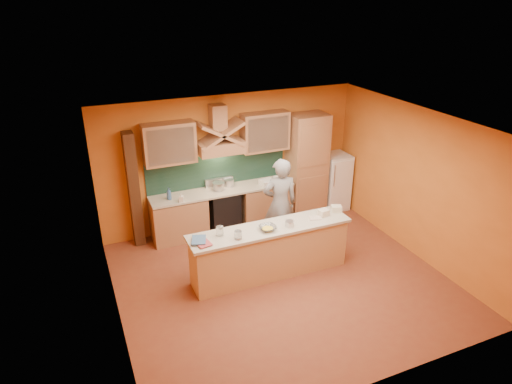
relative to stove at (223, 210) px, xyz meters
name	(u,v)px	position (x,y,z in m)	size (l,w,h in m)	color
floor	(282,281)	(0.30, -2.20, -0.45)	(5.50, 5.00, 0.01)	brown
ceiling	(286,126)	(0.30, -2.20, 2.35)	(5.50, 5.00, 0.01)	white
wall_back	(231,161)	(0.30, 0.30, 0.95)	(5.50, 0.02, 2.80)	orange
wall_front	(379,296)	(0.30, -4.70, 0.95)	(5.50, 0.02, 2.80)	orange
wall_left	(110,244)	(-2.45, -2.20, 0.95)	(0.02, 5.00, 2.80)	orange
wall_right	(417,184)	(3.05, -2.20, 0.95)	(0.02, 5.00, 2.80)	orange
base_cabinet_left	(179,219)	(-0.95, 0.00, -0.02)	(1.10, 0.60, 0.86)	#AE764F
base_cabinet_right	(265,203)	(0.95, 0.00, -0.02)	(1.10, 0.60, 0.86)	#AE764F
counter_top	(223,190)	(0.00, 0.00, 0.45)	(3.00, 0.62, 0.04)	#B9AF9C
stove	(223,210)	(0.00, 0.00, 0.00)	(0.60, 0.58, 0.90)	black
backsplash	(218,170)	(0.00, 0.28, 0.80)	(3.00, 0.03, 0.70)	#163127
range_hood	(220,147)	(0.00, 0.05, 1.37)	(0.92, 0.50, 0.24)	#AE764F
hood_chimney	(218,117)	(0.00, 0.15, 1.95)	(0.30, 0.30, 0.50)	#AE764F
upper_cabinet_left	(169,143)	(-1.00, 0.12, 1.55)	(1.00, 0.35, 0.80)	#AE764F
upper_cabinet_right	(265,132)	(1.00, 0.12, 1.55)	(1.00, 0.35, 0.80)	#AE764F
pantry_column	(306,166)	(1.95, 0.00, 0.70)	(0.80, 0.60, 2.30)	#AE764F
fridge	(334,182)	(2.70, 0.00, 0.20)	(0.58, 0.60, 1.30)	white
trim_column_left	(134,190)	(-1.75, 0.15, 0.70)	(0.20, 0.30, 2.30)	#472816
island_body	(270,252)	(0.20, -1.90, -0.01)	(2.80, 0.55, 0.88)	tan
island_top	(270,228)	(0.20, -1.90, 0.47)	(2.90, 0.62, 0.05)	#B9AF9C
person	(280,204)	(0.78, -1.09, 0.47)	(0.67, 0.44, 1.84)	gray
pot_large	(219,187)	(-0.08, 0.02, 0.53)	(0.22, 0.22, 0.17)	#AEB0B5
pot_small	(229,184)	(0.18, 0.11, 0.53)	(0.19, 0.19, 0.15)	silver
soap_bottle_a	(181,198)	(-0.93, -0.25, 0.56)	(0.08, 0.08, 0.18)	white
soap_bottle_b	(169,194)	(-1.12, -0.05, 0.59)	(0.10, 0.10, 0.25)	#365A94
bowl_back	(278,179)	(1.25, -0.02, 0.51)	(0.23, 0.23, 0.07)	white
dish_rack	(267,182)	(0.95, -0.12, 0.52)	(0.30, 0.23, 0.11)	white
book_lower	(197,245)	(-1.14, -2.00, 0.51)	(0.22, 0.29, 0.03)	#AE3E43
book_upper	(192,240)	(-1.18, -1.85, 0.53)	(0.23, 0.31, 0.02)	#3E5E89
jar_large	(220,231)	(-0.69, -1.82, 0.58)	(0.12, 0.12, 0.16)	white
jar_small	(238,235)	(-0.45, -2.05, 0.57)	(0.12, 0.12, 0.14)	silver
kitchen_scale	(289,224)	(0.51, -2.01, 0.54)	(0.11, 0.11, 0.10)	white
mixing_bowl	(268,228)	(0.12, -1.97, 0.53)	(0.29, 0.29, 0.07)	white
cloth	(315,218)	(1.07, -1.92, 0.50)	(0.21, 0.16, 0.01)	beige
grocery_bag_a	(324,213)	(1.27, -1.88, 0.55)	(0.18, 0.14, 0.11)	beige
grocery_bag_b	(336,209)	(1.57, -1.83, 0.55)	(0.19, 0.14, 0.11)	beige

